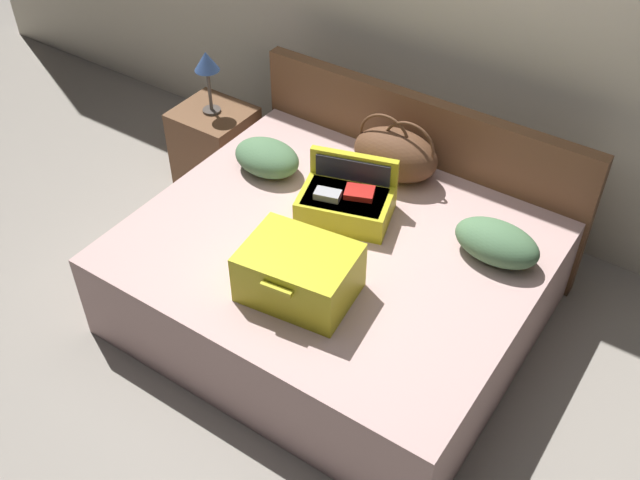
{
  "coord_description": "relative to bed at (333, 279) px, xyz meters",
  "views": [
    {
      "loc": [
        1.43,
        -1.84,
        2.87
      ],
      "look_at": [
        0.0,
        0.28,
        0.6
      ],
      "focal_mm": 41.46,
      "sensor_mm": 36.0,
      "label": 1
    }
  ],
  "objects": [
    {
      "name": "pillow_near_headboard",
      "position": [
        -0.62,
        0.28,
        0.34
      ],
      "size": [
        0.39,
        0.28,
        0.17
      ],
      "primitive_type": "ellipsoid",
      "rotation": [
        0.0,
        0.0,
        -0.03
      ],
      "color": "#4C724C",
      "rests_on": "bed"
    },
    {
      "name": "headboard",
      "position": [
        0.0,
        0.85,
        0.19
      ],
      "size": [
        1.96,
        0.08,
        0.88
      ],
      "primitive_type": "cube",
      "color": "brown",
      "rests_on": "ground"
    },
    {
      "name": "ground_plane",
      "position": [
        0.0,
        -0.4,
        -0.25
      ],
      "size": [
        12.0,
        12.0,
        0.0
      ],
      "primitive_type": "plane",
      "color": "gray"
    },
    {
      "name": "pillow_center_head",
      "position": [
        0.68,
        0.33,
        0.34
      ],
      "size": [
        0.42,
        0.26,
        0.18
      ],
      "primitive_type": "ellipsoid",
      "rotation": [
        0.0,
        0.0,
        -0.03
      ],
      "color": "#4C724C",
      "rests_on": "bed"
    },
    {
      "name": "table_lamp",
      "position": [
        -1.24,
        0.56,
        0.57
      ],
      "size": [
        0.15,
        0.15,
        0.39
      ],
      "color": "#3F3833",
      "rests_on": "nightstand"
    },
    {
      "name": "nightstand",
      "position": [
        -1.24,
        0.56,
        0.01
      ],
      "size": [
        0.44,
        0.4,
        0.52
      ],
      "primitive_type": "cube",
      "color": "brown",
      "rests_on": "ground"
    },
    {
      "name": "bed",
      "position": [
        0.0,
        0.0,
        0.0
      ],
      "size": [
        1.92,
        1.62,
        0.5
      ],
      "primitive_type": "cube",
      "color": "#BC9993",
      "rests_on": "ground"
    },
    {
      "name": "hard_case_large",
      "position": [
        0.06,
        -0.37,
        0.38
      ],
      "size": [
        0.52,
        0.42,
        0.25
      ],
      "rotation": [
        0.0,
        0.0,
        0.13
      ],
      "color": "gold",
      "rests_on": "bed"
    },
    {
      "name": "duffel_bag",
      "position": [
        -0.03,
        0.63,
        0.39
      ],
      "size": [
        0.48,
        0.32,
        0.35
      ],
      "rotation": [
        0.0,
        0.0,
        0.06
      ],
      "color": "brown",
      "rests_on": "bed"
    },
    {
      "name": "hard_case_medium",
      "position": [
        -0.06,
        0.2,
        0.34
      ],
      "size": [
        0.52,
        0.44,
        0.28
      ],
      "rotation": [
        0.0,
        0.0,
        0.29
      ],
      "color": "gold",
      "rests_on": "bed"
    }
  ]
}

